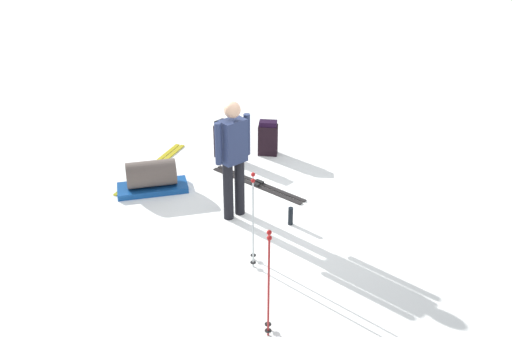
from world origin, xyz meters
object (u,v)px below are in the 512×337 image
(skier_standing, at_px, (233,154))
(thermos_bottle, at_px, (291,216))
(gear_sled, at_px, (152,177))
(ski_pair_near, at_px, (152,168))
(ski_poles_planted_near, at_px, (253,216))
(ski_poles_planted_far, at_px, (269,279))
(backpack_bright, at_px, (268,138))
(ski_pair_far, at_px, (257,184))
(backpack_large_dark, at_px, (225,140))

(skier_standing, bearing_deg, thermos_bottle, -89.41)
(skier_standing, relative_size, gear_sled, 1.49)
(ski_pair_near, relative_size, ski_poles_planted_near, 1.65)
(ski_pair_near, distance_m, ski_poles_planted_far, 4.25)
(ski_pair_near, height_order, gear_sled, gear_sled)
(backpack_bright, xyz_separation_m, gear_sled, (-1.78, 1.33, -0.08))
(skier_standing, xyz_separation_m, gear_sled, (0.32, 1.44, -0.73))
(skier_standing, xyz_separation_m, backpack_bright, (2.10, 0.11, -0.65))
(ski_pair_near, height_order, ski_pair_far, same)
(gear_sled, bearing_deg, backpack_bright, -36.80)
(ski_poles_planted_near, bearing_deg, ski_poles_planted_far, -155.39)
(skier_standing, xyz_separation_m, thermos_bottle, (0.01, -0.81, -0.82))
(skier_standing, xyz_separation_m, ski_poles_planted_near, (-0.98, -0.58, -0.28))
(ski_pair_near, xyz_separation_m, backpack_bright, (1.11, -1.68, 0.29))
(ski_pair_far, relative_size, gear_sled, 1.49)
(ski_pair_near, height_order, ski_poles_planted_far, ski_poles_planted_far)
(skier_standing, relative_size, ski_poles_planted_near, 1.40)
(ski_pair_near, relative_size, thermos_bottle, 7.70)
(ski_pair_far, bearing_deg, backpack_bright, 7.70)
(ski_pair_far, distance_m, gear_sled, 1.63)
(thermos_bottle, bearing_deg, ski_poles_planted_far, -172.60)
(backpack_large_dark, height_order, backpack_bright, backpack_large_dark)
(backpack_bright, bearing_deg, thermos_bottle, -156.31)
(skier_standing, relative_size, ski_poles_planted_far, 1.39)
(thermos_bottle, bearing_deg, backpack_bright, 23.69)
(ski_pair_far, xyz_separation_m, ski_poles_planted_far, (-3.04, -1.03, 0.67))
(thermos_bottle, bearing_deg, skier_standing, 90.59)
(ski_poles_planted_near, height_order, gear_sled, ski_poles_planted_near)
(ski_poles_planted_near, distance_m, ski_poles_planted_far, 1.20)
(skier_standing, bearing_deg, ski_pair_near, 61.01)
(ski_pair_near, height_order, thermos_bottle, thermos_bottle)
(ski_pair_near, relative_size, gear_sled, 1.76)
(backpack_bright, bearing_deg, skier_standing, -177.12)
(ski_pair_near, bearing_deg, ski_poles_planted_near, -129.77)
(ski_pair_near, xyz_separation_m, ski_poles_planted_near, (-1.97, -2.37, 0.67))
(ski_poles_planted_far, xyz_separation_m, gear_sled, (2.39, 2.52, -0.46))
(backpack_bright, bearing_deg, backpack_large_dark, 117.79)
(skier_standing, bearing_deg, backpack_bright, 2.88)
(skier_standing, relative_size, backpack_large_dark, 2.57)
(skier_standing, relative_size, ski_pair_far, 1.00)
(ski_poles_planted_near, bearing_deg, gear_sled, 57.15)
(ski_pair_far, bearing_deg, thermos_bottle, -141.41)
(ski_poles_planted_far, relative_size, thermos_bottle, 4.71)
(ski_poles_planted_far, bearing_deg, thermos_bottle, 7.40)
(ski_poles_planted_far, height_order, gear_sled, ski_poles_planted_far)
(ski_poles_planted_far, bearing_deg, ski_pair_near, 43.15)
(ski_poles_planted_far, bearing_deg, backpack_large_dark, 25.87)
(backpack_bright, xyz_separation_m, thermos_bottle, (-2.09, -0.92, -0.17))
(backpack_large_dark, distance_m, thermos_bottle, 2.36)
(backpack_large_dark, height_order, thermos_bottle, backpack_large_dark)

